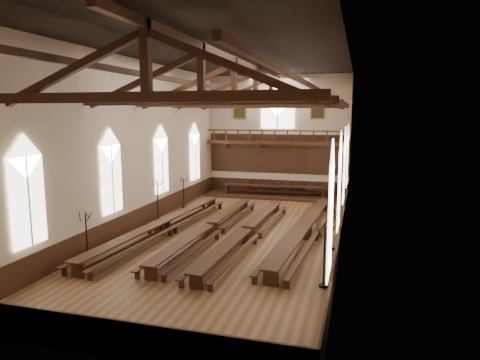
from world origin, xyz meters
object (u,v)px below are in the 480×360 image
(refectory_row_a, at_px, (163,224))
(candelabrum_left_near, at_px, (87,245))
(candelabrum_left_far, at_px, (184,198))
(candelabrum_right_near, at_px, (324,268))
(candelabrum_left_mid, at_px, (158,208))
(refectory_row_b, at_px, (210,227))
(dais, at_px, (274,196))
(candelabrum_right_mid, at_px, (332,235))
(refectory_row_d, at_px, (305,228))
(refectory_row_c, at_px, (247,231))
(candelabrum_right_far, at_px, (338,208))
(high_table, at_px, (274,187))

(refectory_row_a, relative_size, candelabrum_left_near, 6.45)
(candelabrum_left_far, relative_size, candelabrum_right_near, 0.89)
(candelabrum_left_near, distance_m, candelabrum_left_mid, 7.45)
(refectory_row_b, distance_m, dais, 12.18)
(dais, relative_size, candelabrum_right_near, 4.43)
(candelabrum_left_mid, relative_size, candelabrum_right_near, 1.08)
(dais, xyz_separation_m, candelabrum_right_mid, (5.45, -12.66, 0.63))
(candelabrum_right_near, bearing_deg, refectory_row_d, 103.22)
(refectory_row_a, height_order, candelabrum_right_near, candelabrum_right_near)
(candelabrum_right_mid, bearing_deg, refectory_row_c, 177.08)
(refectory_row_b, distance_m, candelabrum_left_near, 6.76)
(refectory_row_c, bearing_deg, refectory_row_a, 180.00)
(candelabrum_left_far, bearing_deg, candelabrum_right_near, -47.06)
(candelabrum_left_near, distance_m, candelabrum_right_far, 15.71)
(refectory_row_d, height_order, candelabrum_left_far, candelabrum_left_far)
(dais, relative_size, candelabrum_left_far, 4.99)
(refectory_row_a, relative_size, candelabrum_left_mid, 5.39)
(candelabrum_right_near, bearing_deg, refectory_row_a, 151.41)
(dais, relative_size, candelabrum_right_far, 4.67)
(refectory_row_b, xyz_separation_m, candelabrum_left_mid, (-4.31, 2.24, 0.30))
(candelabrum_left_mid, bearing_deg, candelabrum_left_far, 90.00)
(candelabrum_right_near, bearing_deg, candelabrum_right_mid, 90.00)
(candelabrum_right_near, bearing_deg, high_table, 107.18)
(refectory_row_b, bearing_deg, candelabrum_right_near, -39.17)
(refectory_row_d, relative_size, candelabrum_left_far, 6.56)
(refectory_row_c, relative_size, refectory_row_d, 0.96)
(candelabrum_right_mid, distance_m, candelabrum_right_far, 6.46)
(candelabrum_right_far, bearing_deg, refectory_row_c, -126.07)
(candelabrum_left_far, height_order, candelabrum_right_far, candelabrum_right_far)
(candelabrum_left_near, height_order, candelabrum_right_mid, candelabrum_right_mid)
(candelabrum_left_near, xyz_separation_m, candelabrum_right_near, (11.10, -0.32, 0.08))
(refectory_row_c, height_order, candelabrum_right_far, candelabrum_right_far)
(refectory_row_d, relative_size, candelabrum_right_far, 6.14)
(candelabrum_right_mid, bearing_deg, candelabrum_left_far, 147.91)
(refectory_row_d, relative_size, candelabrum_left_near, 6.47)
(refectory_row_c, relative_size, candelabrum_left_far, 6.29)
(dais, height_order, high_table, high_table)
(candelabrum_left_near, bearing_deg, refectory_row_d, 33.09)
(candelabrum_left_near, bearing_deg, candelabrum_right_near, -1.66)
(refectory_row_a, distance_m, candelabrum_left_far, 6.91)
(dais, bearing_deg, high_table, 0.00)
(refectory_row_c, relative_size, candelabrum_right_near, 5.59)
(refectory_row_b, relative_size, refectory_row_c, 1.00)
(candelabrum_right_far, bearing_deg, dais, 131.34)
(candelabrum_left_near, distance_m, candelabrum_left_far, 11.61)
(refectory_row_b, relative_size, refectory_row_d, 0.95)
(refectory_row_b, height_order, refectory_row_d, refectory_row_d)
(dais, height_order, candelabrum_right_far, candelabrum_right_far)
(candelabrum_right_mid, bearing_deg, candelabrum_right_far, 90.00)
(refectory_row_b, xyz_separation_m, dais, (1.34, 12.10, -0.44))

